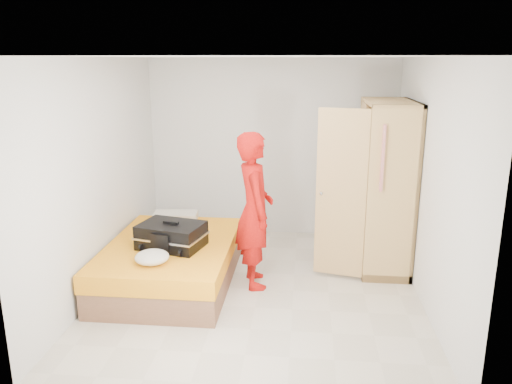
# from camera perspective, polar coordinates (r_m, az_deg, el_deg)

# --- Properties ---
(room) EXTENTS (4.00, 4.02, 2.60)m
(room) POSITION_cam_1_polar(r_m,az_deg,el_deg) (5.44, 0.35, 1.36)
(room) COLOR beige
(room) RESTS_ON ground
(bed) EXTENTS (1.42, 2.02, 0.50)m
(bed) POSITION_cam_1_polar(r_m,az_deg,el_deg) (6.03, -9.67, -7.96)
(bed) COLOR brown
(bed) RESTS_ON ground
(wardrobe) EXTENTS (1.16, 1.20, 2.10)m
(wardrobe) POSITION_cam_1_polar(r_m,az_deg,el_deg) (6.40, 14.14, 0.20)
(wardrobe) COLOR #E4BD6F
(wardrobe) RESTS_ON ground
(person) EXTENTS (0.59, 0.75, 1.81)m
(person) POSITION_cam_1_polar(r_m,az_deg,el_deg) (5.71, -0.18, -2.11)
(person) COLOR red
(person) RESTS_ON ground
(suitcase) EXTENTS (0.81, 0.67, 0.31)m
(suitcase) POSITION_cam_1_polar(r_m,az_deg,el_deg) (5.77, -9.65, -4.93)
(suitcase) COLOR black
(suitcase) RESTS_ON bed
(round_cushion) EXTENTS (0.36, 0.36, 0.14)m
(round_cushion) POSITION_cam_1_polar(r_m,az_deg,el_deg) (5.38, -11.80, -7.30)
(round_cushion) COLOR beige
(round_cushion) RESTS_ON bed
(pillow) EXTENTS (0.60, 0.35, 0.10)m
(pillow) POSITION_cam_1_polar(r_m,az_deg,el_deg) (6.74, -9.17, -2.75)
(pillow) COLOR beige
(pillow) RESTS_ON bed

